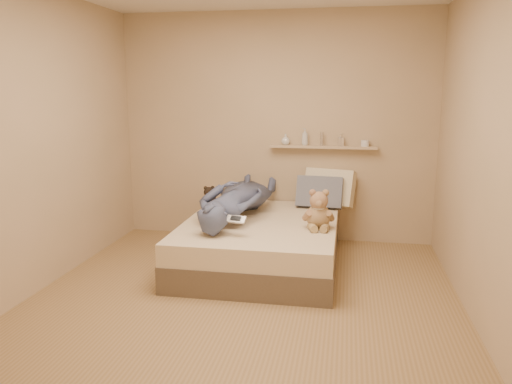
% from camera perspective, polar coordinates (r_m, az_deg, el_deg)
% --- Properties ---
extents(room, '(3.80, 3.80, 3.80)m').
position_cam_1_polar(room, '(3.92, -1.72, 5.29)').
color(room, '#95764D').
rests_on(room, ground).
extents(bed, '(1.50, 1.90, 0.45)m').
position_cam_1_polar(bed, '(5.04, 0.58, -5.80)').
color(bed, brown).
rests_on(bed, floor).
extents(game_console, '(0.19, 0.10, 0.06)m').
position_cam_1_polar(game_console, '(4.42, -2.32, -3.14)').
color(game_console, '#B4B7BC').
rests_on(game_console, bed).
extents(teddy_bear, '(0.31, 0.31, 0.38)m').
position_cam_1_polar(teddy_bear, '(4.69, 7.17, -2.34)').
color(teddy_bear, tan).
rests_on(teddy_bear, bed).
extents(dark_plush, '(0.17, 0.17, 0.27)m').
position_cam_1_polar(dark_plush, '(5.42, -5.37, -0.86)').
color(dark_plush, black).
rests_on(dark_plush, bed).
extents(pillow_cream, '(0.61, 0.42, 0.43)m').
position_cam_1_polar(pillow_cream, '(5.67, 8.38, 0.50)').
color(pillow_cream, beige).
rests_on(pillow_cream, bed).
extents(pillow_grey, '(0.52, 0.30, 0.37)m').
position_cam_1_polar(pillow_grey, '(5.55, 7.28, -0.04)').
color(pillow_grey, slate).
rests_on(pillow_grey, bed).
extents(person, '(0.77, 1.68, 0.39)m').
position_cam_1_polar(person, '(5.08, -2.27, -0.75)').
color(person, '#45496D').
rests_on(person, bed).
extents(wall_shelf, '(1.20, 0.12, 0.03)m').
position_cam_1_polar(wall_shelf, '(5.69, 7.66, 5.14)').
color(wall_shelf, tan).
rests_on(wall_shelf, wall_back).
extents(shelf_bottles, '(1.00, 0.13, 0.19)m').
position_cam_1_polar(shelf_bottles, '(5.68, 6.64, 6.01)').
color(shelf_bottles, silver).
rests_on(shelf_bottles, wall_shelf).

